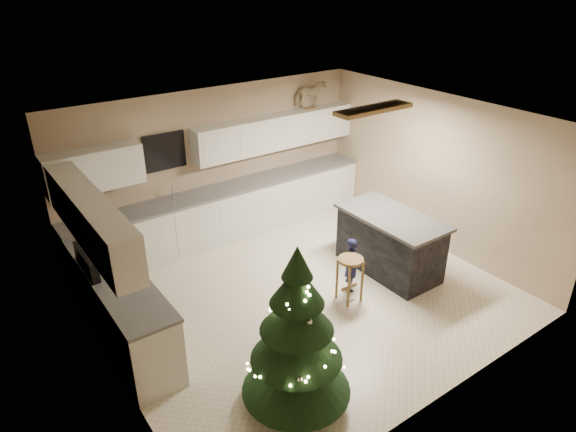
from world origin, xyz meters
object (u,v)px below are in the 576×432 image
object	(u,v)px
christmas_tree	(297,343)
toddler	(352,264)
rocking_horse	(311,94)
island	(390,243)
bar_stool	(350,269)

from	to	relation	value
christmas_tree	toddler	xyz separation A→B (m)	(1.98, 1.30, -0.40)
rocking_horse	island	bearing A→B (deg)	-178.62
bar_stool	rocking_horse	size ratio (longest dim) A/B	1.13
island	christmas_tree	size ratio (longest dim) A/B	0.86
bar_stool	christmas_tree	bearing A→B (deg)	-147.80
island	christmas_tree	bearing A→B (deg)	-154.07
island	rocking_horse	size ratio (longest dim) A/B	2.81
toddler	rocking_horse	world-z (taller)	rocking_horse
island	rocking_horse	xyz separation A→B (m)	(0.38, 2.55, 1.78)
bar_stool	rocking_horse	xyz separation A→B (m)	(1.44, 2.81, 1.74)
island	bar_stool	bearing A→B (deg)	-166.20
christmas_tree	rocking_horse	distance (m)	5.27
christmas_tree	toddler	bearing A→B (deg)	33.25
toddler	rocking_horse	size ratio (longest dim) A/B	1.39
rocking_horse	christmas_tree	bearing A→B (deg)	150.68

